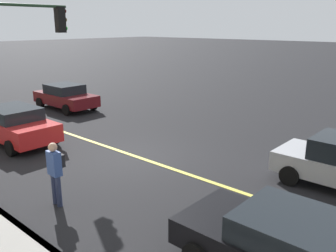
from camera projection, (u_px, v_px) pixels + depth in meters
ground at (135, 156)px, 13.08m from camera, size 200.00×200.00×0.00m
lane_stripe_center at (135, 156)px, 13.08m from camera, size 80.00×0.16×0.01m
car_maroon at (65, 96)px, 20.29m from camera, size 4.12×1.92×1.41m
car_red at (14, 124)px, 14.50m from camera, size 4.44×1.97×1.46m
car_black at (290, 247)px, 6.58m from camera, size 4.28×2.07×1.34m
pedestrian_with_backpack at (55, 169)px, 9.31m from camera, size 0.43×0.38×1.75m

